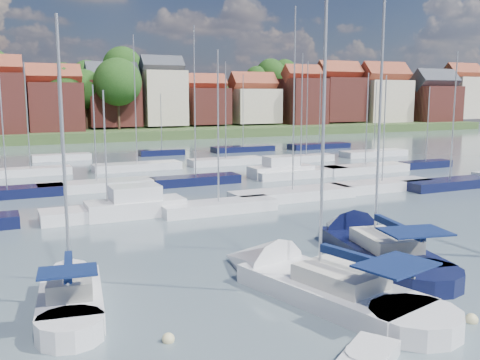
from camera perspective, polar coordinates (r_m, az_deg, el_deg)
name	(u,v)px	position (r m, az deg, el deg)	size (l,w,h in m)	color
ground	(139,175)	(59.96, -10.75, 0.56)	(260.00, 260.00, 0.00)	#495B63
sailboat_left	(71,293)	(24.33, -17.59, -11.39)	(3.71, 9.56, 12.77)	silver
sailboat_centre	(299,280)	(24.89, 6.36, -10.59)	(6.64, 13.60, 17.78)	silver
sailboat_navy	(364,243)	(31.37, 13.06, -6.61)	(6.14, 13.83, 18.46)	black
buoy_c	(168,342)	(20.04, -7.66, -16.72)	(0.46, 0.46, 0.46)	beige
buoy_d	(471,322)	(23.18, 23.44, -13.74)	(0.50, 0.50, 0.50)	beige
buoy_e	(336,254)	(30.24, 10.22, -7.79)	(0.50, 0.50, 0.50)	#D85914
marina_field	(168,176)	(55.78, -7.64, 0.46)	(79.62, 41.41, 15.93)	silver
far_shore_town	(59,111)	(151.19, -18.74, 7.03)	(212.46, 90.00, 22.27)	#3D5329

